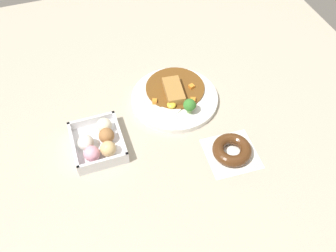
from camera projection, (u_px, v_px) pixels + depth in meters
ground_plane at (156, 121)px, 1.16m from camera, size 1.60×1.60×0.00m
curry_plate at (175, 97)px, 1.21m from camera, size 0.28×0.28×0.07m
donut_box at (99, 142)px, 1.08m from camera, size 0.17×0.14×0.06m
chocolate_ring_donut at (232, 150)px, 1.07m from camera, size 0.15×0.15×0.04m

